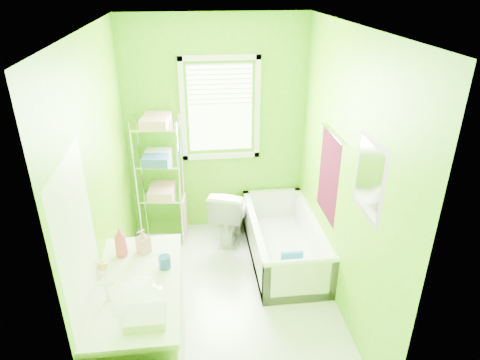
{
  "coord_description": "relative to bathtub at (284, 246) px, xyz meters",
  "views": [
    {
      "loc": [
        -0.29,
        -3.35,
        2.97
      ],
      "look_at": [
        0.14,
        0.25,
        1.2
      ],
      "focal_mm": 32.0,
      "sensor_mm": 36.0,
      "label": 1
    }
  ],
  "objects": [
    {
      "name": "ground",
      "position": [
        -0.68,
        -0.6,
        -0.16
      ],
      "size": [
        2.9,
        2.9,
        0.0
      ],
      "primitive_type": "plane",
      "color": "silver",
      "rests_on": "ground"
    },
    {
      "name": "room_envelope",
      "position": [
        -0.68,
        -0.6,
        1.38
      ],
      "size": [
        2.14,
        2.94,
        2.62
      ],
      "color": "#59AC08",
      "rests_on": "ground"
    },
    {
      "name": "window",
      "position": [
        -0.63,
        0.83,
        1.45
      ],
      "size": [
        0.92,
        0.05,
        1.22
      ],
      "color": "white",
      "rests_on": "ground"
    },
    {
      "name": "door",
      "position": [
        -1.72,
        -1.6,
        0.84
      ],
      "size": [
        0.09,
        0.8,
        2.0
      ],
      "color": "white",
      "rests_on": "ground"
    },
    {
      "name": "right_wall_decor",
      "position": [
        0.35,
        -0.62,
        1.16
      ],
      "size": [
        0.04,
        1.48,
        1.17
      ],
      "color": "#43071A",
      "rests_on": "ground"
    },
    {
      "name": "bathtub",
      "position": [
        0.0,
        0.0,
        0.0
      ],
      "size": [
        0.74,
        1.58,
        0.51
      ],
      "color": "white",
      "rests_on": "ground"
    },
    {
      "name": "toilet",
      "position": [
        -0.55,
        0.5,
        0.2
      ],
      "size": [
        0.61,
        0.8,
        0.72
      ],
      "primitive_type": "imported",
      "rotation": [
        0.0,
        0.0,
        2.8
      ],
      "color": "white",
      "rests_on": "ground"
    },
    {
      "name": "vanity",
      "position": [
        -1.43,
        -1.4,
        0.33
      ],
      "size": [
        0.63,
        1.23,
        1.18
      ],
      "color": "white",
      "rests_on": "ground"
    },
    {
      "name": "wire_shelf_unit",
      "position": [
        -1.35,
        0.6,
        0.79
      ],
      "size": [
        0.55,
        0.45,
        1.56
      ],
      "color": "silver",
      "rests_on": "ground"
    }
  ]
}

